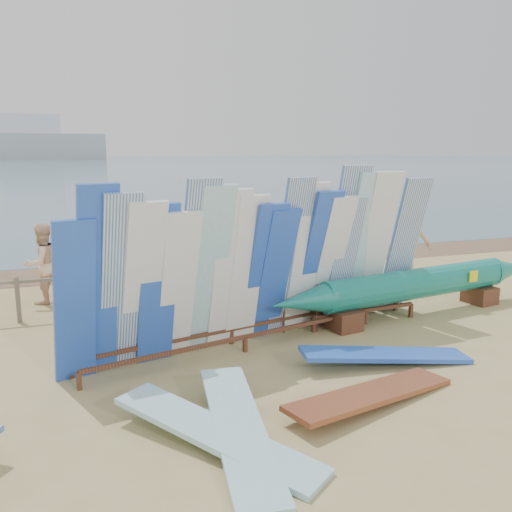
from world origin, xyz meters
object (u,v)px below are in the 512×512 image
object	(u,v)px
beachgoer_7	(267,236)
beachgoer_4	(180,246)
beachgoer_6	(140,247)
stroller	(179,278)
beach_chair_left	(166,289)
main_surfboard_rack	(238,273)
side_surfboard_rack	(360,252)
beachgoer_extra_0	(409,238)
beachgoer_3	(91,254)
beachgoer_10	(358,241)
flat_board_b	(239,442)
beachgoer_5	(108,249)
outrigger_canoe	(418,285)
vendor_table	(298,311)
flat_board_a	(216,447)
beachgoer_2	(43,264)
beachgoer_8	(234,252)
flat_board_d	(385,364)
beach_chair_right	(203,283)
flat_board_c	(371,403)

from	to	relation	value
beachgoer_7	beachgoer_4	distance (m)	2.69
beachgoer_6	stroller	bearing A→B (deg)	-57.89
beach_chair_left	beachgoer_7	world-z (taller)	beachgoer_7
main_surfboard_rack	beachgoer_6	distance (m)	5.06
side_surfboard_rack	stroller	bearing A→B (deg)	129.36
side_surfboard_rack	beachgoer_extra_0	bearing A→B (deg)	40.02
beach_chair_left	beachgoer_7	distance (m)	4.06
beachgoer_3	beachgoer_10	bearing A→B (deg)	135.72
flat_board_b	beachgoer_6	bearing A→B (deg)	97.23
beachgoer_5	flat_board_b	bearing A→B (deg)	65.04
outrigger_canoe	beachgoer_7	xyz separation A→B (m)	(-1.37, 5.07, 0.31)
vendor_table	beachgoer_extra_0	world-z (taller)	beachgoer_extra_0
beachgoer_6	flat_board_b	bearing A→B (deg)	-86.64
flat_board_a	beachgoer_7	size ratio (longest dim) A/B	1.45
beachgoer_extra_0	beachgoer_2	bearing A→B (deg)	-154.07
beachgoer_7	beachgoer_2	xyz separation A→B (m)	(-5.77, -1.70, -0.06)
beachgoer_extra_0	beachgoer_3	bearing A→B (deg)	-158.55
beachgoer_extra_0	beachgoer_8	distance (m)	4.93
stroller	beachgoer_7	size ratio (longest dim) A/B	0.52
flat_board_b	beachgoer_7	xyz separation A→B (m)	(3.44, 8.55, 0.93)
flat_board_a	flat_board_b	distance (m)	0.28
flat_board_d	beachgoer_3	distance (m)	7.38
beach_chair_left	beachgoer_3	size ratio (longest dim) A/B	0.49
vendor_table	beachgoer_10	size ratio (longest dim) A/B	0.58
outrigger_canoe	stroller	world-z (taller)	stroller
vendor_table	beachgoer_10	bearing A→B (deg)	58.61
beachgoer_6	beachgoer_5	bearing A→B (deg)	178.58
flat_board_b	beachgoer_6	distance (m)	7.89
beachgoer_4	main_surfboard_rack	bearing A→B (deg)	3.62
beachgoer_2	beachgoer_4	distance (m)	3.33
side_surfboard_rack	beachgoer_3	bearing A→B (deg)	135.90
beach_chair_right	beachgoer_2	size ratio (longest dim) A/B	0.47
flat_board_b	beachgoer_5	size ratio (longest dim) A/B	1.45
main_surfboard_rack	flat_board_c	world-z (taller)	main_surfboard_rack
beachgoer_4	beach_chair_right	bearing A→B (deg)	15.06
vendor_table	stroller	world-z (taller)	vendor_table
beachgoer_5	beachgoer_4	bearing A→B (deg)	147.62
side_surfboard_rack	beachgoer_2	distance (m)	6.73
main_surfboard_rack	beachgoer_7	distance (m)	6.23
beachgoer_6	beachgoer_3	size ratio (longest dim) A/B	1.04
beachgoer_5	stroller	bearing A→B (deg)	107.29
beachgoer_extra_0	main_surfboard_rack	bearing A→B (deg)	-121.12
beachgoer_6	beachgoer_2	world-z (taller)	beachgoer_6
beach_chair_left	stroller	xyz separation A→B (m)	(0.39, 0.38, 0.13)
beach_chair_left	beach_chair_right	world-z (taller)	beach_chair_left
beachgoer_10	beachgoer_5	distance (m)	6.52
flat_board_c	beachgoer_6	size ratio (longest dim) A/B	1.43
beachgoer_extra_0	beachgoer_5	size ratio (longest dim) A/B	0.99
outrigger_canoe	vendor_table	bearing A→B (deg)	170.44
beach_chair_right	beachgoer_6	bearing A→B (deg)	124.83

